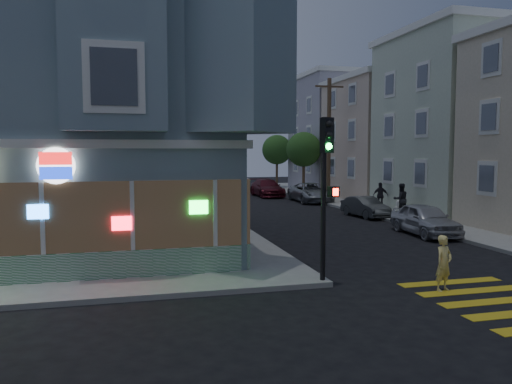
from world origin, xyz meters
name	(u,v)px	position (x,y,z in m)	size (l,w,h in m)	color
ground	(245,320)	(0.00, 0.00, 0.00)	(120.00, 120.00, 0.00)	black
sidewalk_ne	(463,199)	(23.00, 23.00, 0.07)	(24.00, 42.00, 0.15)	gray
corner_building	(36,100)	(-6.00, 10.98, 5.82)	(14.60, 14.60, 11.40)	slate
row_house_b	(491,125)	(19.50, 16.00, 5.40)	(12.00, 8.60, 10.50)	#B7C4AA
row_house_c	(411,140)	(19.50, 25.00, 4.65)	(12.00, 8.60, 9.00)	#C7B49A
row_house_d	(361,135)	(19.50, 34.00, 5.40)	(12.00, 8.60, 10.50)	#9B95A4
utility_pole	(329,138)	(12.00, 24.00, 4.80)	(2.20, 0.30, 9.00)	#4C3826
street_tree_near	(304,150)	(12.20, 30.00, 3.94)	(3.00, 3.00, 5.30)	#4C3826
street_tree_far	(277,150)	(12.20, 38.00, 3.94)	(3.00, 3.00, 5.30)	#4C3826
running_child	(444,263)	(5.76, 0.93, 0.76)	(0.56, 0.37, 1.53)	#ECD878
pedestrian_a	(401,199)	(12.58, 14.69, 1.06)	(0.88, 0.69, 1.81)	black
pedestrian_b	(380,196)	(13.00, 17.85, 0.98)	(0.98, 0.41, 1.67)	black
parked_car_a	(425,219)	(10.49, 9.07, 0.72)	(1.69, 4.21, 1.43)	#B2B3BA
parked_car_b	(365,207)	(10.70, 15.36, 0.59)	(1.25, 3.60, 1.18)	#363A3B
parked_car_c	(267,188)	(8.75, 29.39, 0.72)	(2.02, 4.97, 1.44)	#52121D
parked_car_d	(311,193)	(10.70, 24.19, 0.71)	(2.37, 5.14, 1.43)	gray
traffic_signal	(326,171)	(2.82, 2.18, 3.25)	(0.57, 0.51, 4.58)	black
fire_hydrant	(398,206)	(13.00, 15.67, 0.55)	(0.44, 0.25, 0.76)	white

